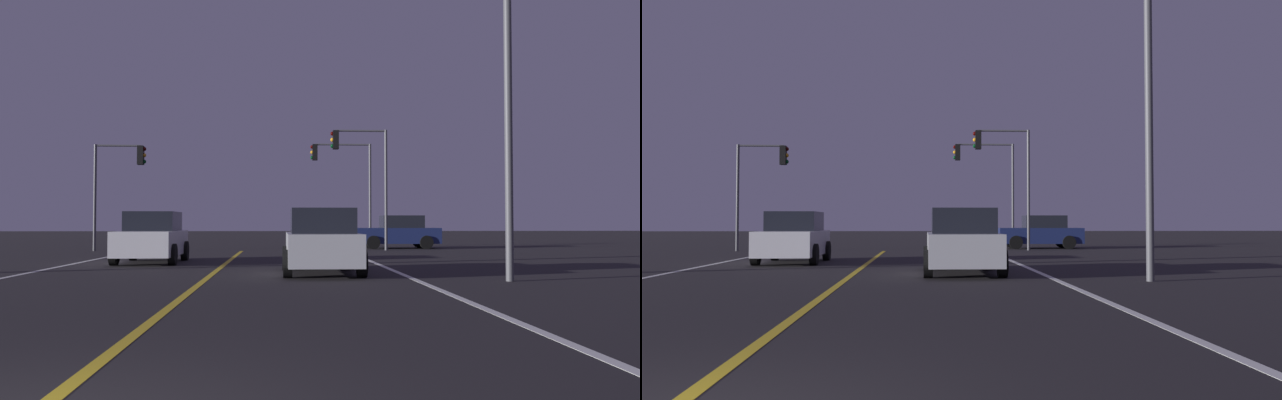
{
  "view_description": "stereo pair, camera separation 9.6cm",
  "coord_description": "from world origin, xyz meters",
  "views": [
    {
      "loc": [
        1.7,
        -3.99,
        1.33
      ],
      "look_at": [
        3.33,
        21.58,
        2.21
      ],
      "focal_mm": 36.97,
      "sensor_mm": 36.0,
      "label": 1
    },
    {
      "loc": [
        1.8,
        -3.99,
        1.33
      ],
      "look_at": [
        3.33,
        21.58,
        2.21
      ],
      "focal_mm": 36.97,
      "sensor_mm": 36.0,
      "label": 2
    }
  ],
  "objects": [
    {
      "name": "traffic_light_near_left",
      "position": [
        -5.76,
        27.49,
        3.71
      ],
      "size": [
        2.43,
        0.36,
        5.02
      ],
      "color": "#4C4C51",
      "rests_on": "ground"
    },
    {
      "name": "street_lamp_right_near",
      "position": [
        6.55,
        10.72,
        5.45
      ],
      "size": [
        2.02,
        0.44,
        8.7
      ],
      "rotation": [
        0.0,
        0.0,
        3.14
      ],
      "color": "#4C4C51",
      "rests_on": "ground"
    },
    {
      "name": "car_lead_same_lane",
      "position": [
        2.83,
        13.21,
        0.82
      ],
      "size": [
        2.02,
        4.3,
        1.7
      ],
      "rotation": [
        0.0,
        0.0,
        1.57
      ],
      "color": "black",
      "rests_on": "ground"
    },
    {
      "name": "traffic_light_far_right",
      "position": [
        5.31,
        32.99,
        4.31
      ],
      "size": [
        3.46,
        0.36,
        5.81
      ],
      "rotation": [
        0.0,
        0.0,
        3.14
      ],
      "color": "#4C4C51",
      "rests_on": "ground"
    },
    {
      "name": "car_crossing_side",
      "position": [
        7.89,
        29.72,
        0.82
      ],
      "size": [
        4.3,
        2.02,
        1.7
      ],
      "rotation": [
        0.0,
        0.0,
        3.14
      ],
      "color": "black",
      "rests_on": "ground"
    },
    {
      "name": "lane_center_divider",
      "position": [
        0.0,
        10.5,
        0.0
      ],
      "size": [
        0.16,
        32.99,
        0.01
      ],
      "primitive_type": "cube",
      "color": "gold",
      "rests_on": "ground"
    },
    {
      "name": "car_oncoming",
      "position": [
        -2.49,
        18.24,
        0.82
      ],
      "size": [
        2.02,
        4.3,
        1.7
      ],
      "rotation": [
        0.0,
        0.0,
        -1.57
      ],
      "color": "black",
      "rests_on": "ground"
    },
    {
      "name": "lane_edge_right",
      "position": [
        4.9,
        10.5,
        0.0
      ],
      "size": [
        0.16,
        32.99,
        0.01
      ],
      "primitive_type": "cube",
      "color": "silver",
      "rests_on": "ground"
    },
    {
      "name": "traffic_light_near_right",
      "position": [
        5.66,
        27.49,
        4.28
      ],
      "size": [
        2.77,
        0.36,
        5.82
      ],
      "rotation": [
        0.0,
        0.0,
        3.14
      ],
      "color": "#4C4C51",
      "rests_on": "ground"
    }
  ]
}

